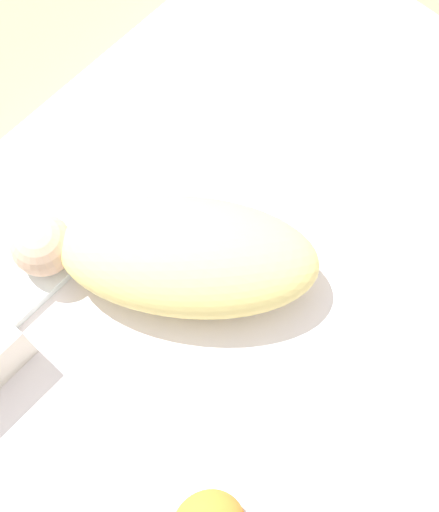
{
  "coord_description": "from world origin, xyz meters",
  "views": [
    {
      "loc": [
        0.37,
        0.27,
        1.3
      ],
      "look_at": [
        0.04,
        -0.03,
        0.2
      ],
      "focal_mm": 50.0,
      "sensor_mm": 36.0,
      "label": 1
    }
  ],
  "objects": [
    {
      "name": "swaddled_baby",
      "position": [
        0.09,
        -0.08,
        0.22
      ],
      "size": [
        0.43,
        0.48,
        0.14
      ],
      "rotation": [
        0.0,
        0.0,
        5.36
      ],
      "color": "#EFDB7F",
      "rests_on": "bed_mattress"
    },
    {
      "name": "ground_plane",
      "position": [
        0.0,
        0.0,
        0.0
      ],
      "size": [
        12.0,
        12.0,
        0.0
      ],
      "primitive_type": "plane",
      "color": "#9E8466"
    },
    {
      "name": "burp_cloth",
      "position": [
        0.29,
        -0.31,
        0.16
      ],
      "size": [
        0.16,
        0.21,
        0.02
      ],
      "color": "white",
      "rests_on": "bed_mattress"
    },
    {
      "name": "bed_mattress",
      "position": [
        0.0,
        0.0,
        0.08
      ],
      "size": [
        1.32,
        1.01,
        0.15
      ],
      "color": "white",
      "rests_on": "ground_plane"
    }
  ]
}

